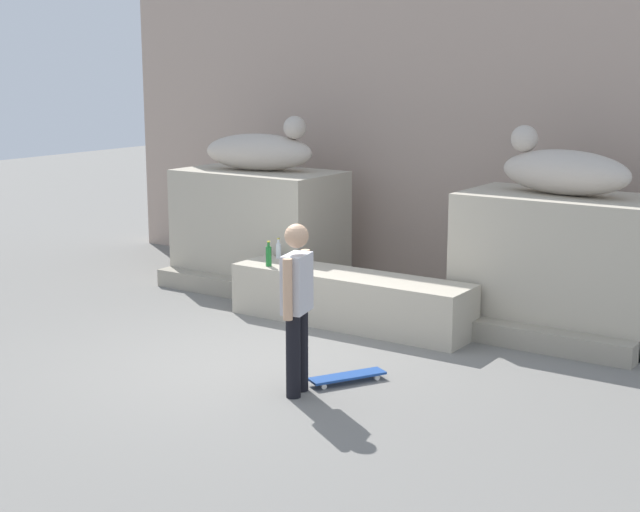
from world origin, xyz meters
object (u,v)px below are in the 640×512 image
(statue_reclining_right, at_px, (562,170))
(bottle_clear, at_px, (278,250))
(skater, at_px, (297,301))
(skateboard, at_px, (347,376))
(bottle_green, at_px, (269,256))
(statue_reclining_left, at_px, (261,150))

(statue_reclining_right, relative_size, bottle_clear, 6.28)
(skater, bearing_deg, skateboard, -36.26)
(statue_reclining_right, bearing_deg, bottle_clear, 22.35)
(statue_reclining_right, distance_m, skateboard, 3.62)
(skater, xyz_separation_m, bottle_green, (-1.97, 2.15, -0.15))
(skateboard, relative_size, bottle_green, 2.48)
(skater, relative_size, bottle_clear, 6.29)
(statue_reclining_left, height_order, skater, statue_reclining_left)
(bottle_clear, bearing_deg, bottle_green, -67.76)
(skateboard, bearing_deg, statue_reclining_right, 9.45)
(statue_reclining_left, distance_m, statue_reclining_right, 4.37)
(statue_reclining_left, bearing_deg, bottle_green, -63.58)
(skateboard, relative_size, bottle_clear, 2.99)
(bottle_green, bearing_deg, skateboard, -36.24)
(bottle_clear, bearing_deg, skater, -50.50)
(skater, distance_m, skateboard, 1.04)
(skateboard, distance_m, bottle_green, 2.81)
(skater, relative_size, bottle_green, 5.22)
(statue_reclining_left, height_order, skateboard, statue_reclining_left)
(statue_reclining_left, relative_size, skateboard, 2.13)
(bottle_green, bearing_deg, statue_reclining_left, 130.29)
(statue_reclining_right, bearing_deg, skater, 78.11)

